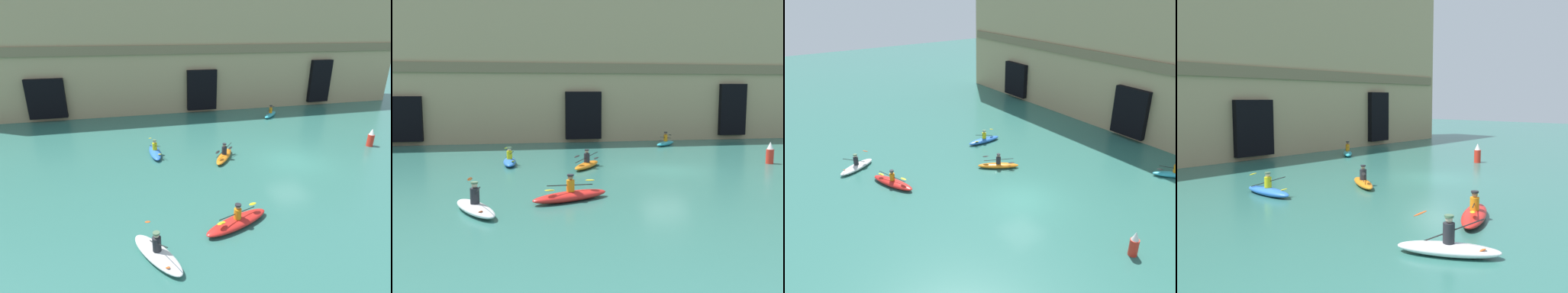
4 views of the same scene
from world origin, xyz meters
The scene contains 8 objects.
ground_plane centered at (0.00, 0.00, 0.00)m, with size 120.00×120.00×0.00m, color #2D665B.
cliff_bluff centered at (-2.44, 16.51, 7.51)m, with size 45.74×5.99×15.08m.
kayak_white centered at (-9.72, -7.00, 0.23)m, with size 2.05×2.95×1.23m.
kayak_cyan centered at (3.69, 10.31, 0.23)m, with size 2.43×2.46×1.10m.
kayak_red centered at (-6.09, -5.83, 0.23)m, with size 3.40×1.98×1.09m.
kayak_blue centered at (-8.57, 3.19, 0.23)m, with size 0.74×2.90×1.07m.
kayak_orange centered at (-4.22, 1.34, 0.23)m, with size 2.14×2.76×1.08m.
marker_buoy centered at (6.97, 1.02, 0.62)m, with size 0.45×0.45×1.33m.
Camera 3 is at (14.93, -13.52, 12.23)m, focal length 35.00 mm.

